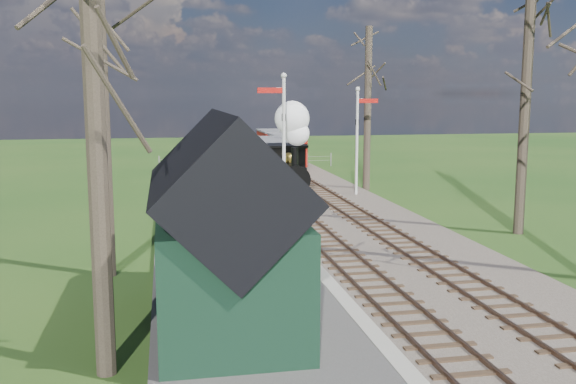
% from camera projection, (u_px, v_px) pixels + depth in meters
% --- Properties ---
extents(distant_hills, '(114.40, 48.00, 22.02)m').
position_uv_depth(distant_hills, '(228.00, 275.00, 76.95)').
color(distant_hills, '#385B23').
rests_on(distant_hills, ground).
extents(ballast_bed, '(8.00, 60.00, 0.10)m').
position_uv_depth(ballast_bed, '(301.00, 197.00, 33.33)').
color(ballast_bed, brown).
rests_on(ballast_bed, ground).
extents(track_near, '(1.60, 60.00, 0.15)m').
position_uv_depth(track_near, '(276.00, 197.00, 33.08)').
color(track_near, brown).
rests_on(track_near, ground).
extents(track_far, '(1.60, 60.00, 0.15)m').
position_uv_depth(track_far, '(325.00, 195.00, 33.57)').
color(track_far, brown).
rests_on(track_far, ground).
extents(platform, '(5.00, 44.00, 0.20)m').
position_uv_depth(platform, '(222.00, 232.00, 24.66)').
color(platform, '#474442').
rests_on(platform, ground).
extents(coping_strip, '(0.40, 44.00, 0.21)m').
position_uv_depth(coping_strip, '(281.00, 229.00, 25.09)').
color(coping_strip, '#B2AD9E').
rests_on(coping_strip, ground).
extents(station_shed, '(3.25, 6.30, 4.78)m').
position_uv_depth(station_shed, '(225.00, 232.00, 14.48)').
color(station_shed, black).
rests_on(station_shed, platform).
extents(semaphore_near, '(1.22, 0.24, 6.22)m').
position_uv_depth(semaphore_near, '(282.00, 136.00, 26.58)').
color(semaphore_near, silver).
rests_on(semaphore_near, ground).
extents(semaphore_far, '(1.22, 0.24, 5.72)m').
position_uv_depth(semaphore_far, '(358.00, 133.00, 33.41)').
color(semaphore_far, silver).
rests_on(semaphore_far, ground).
extents(bare_trees, '(15.51, 22.39, 12.00)m').
position_uv_depth(bare_trees, '(378.00, 99.00, 21.01)').
color(bare_trees, '#382D23').
rests_on(bare_trees, ground).
extents(fence_line, '(12.60, 0.08, 1.00)m').
position_uv_depth(fence_line, '(247.00, 161.00, 46.66)').
color(fence_line, slate).
rests_on(fence_line, ground).
extents(locomotive, '(1.94, 4.54, 4.86)m').
position_uv_depth(locomotive, '(287.00, 162.00, 29.68)').
color(locomotive, black).
rests_on(locomotive, ground).
extents(coach, '(2.27, 7.78, 2.39)m').
position_uv_depth(coach, '(267.00, 162.00, 35.66)').
color(coach, black).
rests_on(coach, ground).
extents(red_carriage_a, '(1.97, 4.88, 2.08)m').
position_uv_depth(red_carriage_a, '(287.00, 152.00, 43.73)').
color(red_carriage_a, black).
rests_on(red_carriage_a, ground).
extents(red_carriage_b, '(1.97, 4.88, 2.08)m').
position_uv_depth(red_carriage_b, '(273.00, 145.00, 49.07)').
color(red_carriage_b, black).
rests_on(red_carriage_b, ground).
extents(sign_board, '(0.33, 0.68, 1.03)m').
position_uv_depth(sign_board, '(294.00, 253.00, 18.85)').
color(sign_board, '#0F482B').
rests_on(sign_board, platform).
extents(bench, '(0.79, 1.43, 0.78)m').
position_uv_depth(bench, '(291.00, 316.00, 13.95)').
color(bench, '#4B2B1A').
rests_on(bench, platform).
extents(person, '(0.33, 0.47, 1.23)m').
position_uv_depth(person, '(296.00, 274.00, 16.34)').
color(person, '#1B2330').
rests_on(person, platform).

